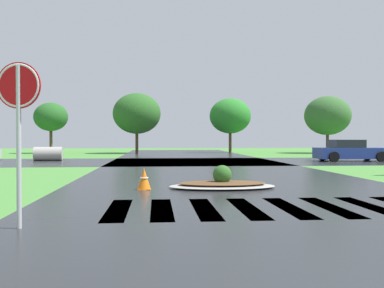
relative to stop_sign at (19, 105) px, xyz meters
The scene contains 9 objects.
asphalt_roadway 7.67m from the stop_sign, 51.56° to the left, with size 10.39×80.00×0.01m, color #232628.
asphalt_cross_road 20.52m from the stop_sign, 76.98° to the left, with size 90.00×9.35×0.01m, color #232628.
crosswalk_stripes 5.33m from the stop_sign, 21.04° to the left, with size 6.75×2.91×0.01m.
stop_sign is the anchor object (origin of this frame).
median_island 7.14m from the stop_sign, 52.61° to the left, with size 3.15×1.71×0.68m.
car_blue_compact 24.54m from the stop_sign, 53.50° to the left, with size 4.45×2.10×1.37m.
drainage_pipe_stack 22.25m from the stop_sign, 102.33° to the left, with size 1.84×1.05×0.89m.
traffic_cone 5.84m from the stop_sign, 70.19° to the left, with size 0.39×0.39×0.62m.
background_treeline 34.70m from the stop_sign, 84.57° to the left, with size 39.33×6.34×5.73m.
Camera 1 is at (-2.36, -3.17, 1.49)m, focal length 41.10 mm.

